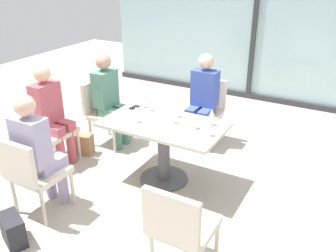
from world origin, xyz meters
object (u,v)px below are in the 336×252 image
at_px(chair_far_left, 104,109).
at_px(cell_phone_on_table, 134,107).
at_px(chair_near_window, 205,108).
at_px(person_front_left, 37,148).
at_px(chair_front_left, 32,171).
at_px(coffee_cup, 194,125).
at_px(handbag_0, 81,144).
at_px(wine_glass_5, 173,112).
at_px(wine_glass_0, 212,114).
at_px(person_far_left, 109,96).
at_px(wine_glass_6, 136,111).
at_px(person_side_end, 51,111).
at_px(wine_glass_3, 143,97).
at_px(wine_glass_1, 149,100).
at_px(dining_table_main, 164,139).
at_px(wine_glass_4, 177,106).
at_px(chair_side_end, 47,125).
at_px(wine_glass_2, 210,124).
at_px(chair_front_right, 180,225).
at_px(person_near_window, 203,96).
at_px(handbag_1, 37,167).
at_px(handbag_2, 13,230).

xyz_separation_m(chair_far_left, cell_phone_on_table, (0.67, -0.24, 0.24)).
xyz_separation_m(chair_near_window, person_front_left, (-0.80, -2.21, 0.20)).
relative_size(chair_front_left, coffee_cup, 9.67).
bearing_deg(handbag_0, wine_glass_5, -16.70).
xyz_separation_m(chair_near_window, wine_glass_0, (0.48, -0.96, 0.37)).
relative_size(person_far_left, wine_glass_6, 6.81).
xyz_separation_m(person_side_end, wine_glass_3, (0.94, 0.58, 0.16)).
bearing_deg(person_far_left, wine_glass_1, -16.76).
distance_m(chair_front_left, person_side_end, 1.05).
height_order(dining_table_main, chair_front_left, chair_front_left).
bearing_deg(wine_glass_4, wine_glass_6, -132.72).
bearing_deg(chair_side_end, wine_glass_0, 14.24).
xyz_separation_m(dining_table_main, chair_front_left, (-0.80, -1.16, -0.04)).
distance_m(person_far_left, wine_glass_3, 0.69).
relative_size(wine_glass_0, cell_phone_on_table, 1.28).
relative_size(chair_far_left, wine_glass_4, 4.70).
xyz_separation_m(wine_glass_2, wine_glass_6, (-0.83, -0.07, 0.00)).
relative_size(chair_far_left, coffee_cup, 9.67).
bearing_deg(wine_glass_1, chair_far_left, 165.23).
bearing_deg(coffee_cup, wine_glass_6, -166.06).
bearing_deg(coffee_cup, cell_phone_on_table, 167.85).
bearing_deg(chair_front_right, person_near_window, 109.99).
relative_size(dining_table_main, wine_glass_5, 7.22).
distance_m(chair_front_right, wine_glass_1, 1.82).
bearing_deg(wine_glass_6, chair_front_left, -117.59).
bearing_deg(handbag_1, chair_side_end, 131.60).
bearing_deg(chair_near_window, person_front_left, -109.99).
bearing_deg(wine_glass_2, wine_glass_0, 107.32).
xyz_separation_m(wine_glass_5, handbag_2, (-0.77, -1.61, -0.72)).
relative_size(chair_side_end, handbag_0, 2.90).
relative_size(person_side_end, handbag_2, 4.20).
xyz_separation_m(wine_glass_1, wine_glass_4, (0.37, -0.01, 0.00)).
xyz_separation_m(wine_glass_3, handbag_1, (-0.88, -0.96, -0.72)).
bearing_deg(person_front_left, person_side_end, 127.54).
bearing_deg(chair_side_end, cell_phone_on_table, 28.30).
bearing_deg(chair_far_left, wine_glass_1, -14.77).
bearing_deg(person_side_end, wine_glass_0, 15.04).
height_order(person_front_left, wine_glass_4, person_front_left).
distance_m(dining_table_main, person_side_end, 1.42).
xyz_separation_m(dining_table_main, person_near_window, (-0.00, 1.05, 0.16)).
relative_size(chair_side_end, chair_front_right, 1.00).
height_order(chair_side_end, wine_glass_6, wine_glass_6).
bearing_deg(chair_far_left, person_front_left, -75.43).
relative_size(dining_table_main, person_side_end, 1.06).
relative_size(wine_glass_0, wine_glass_6, 1.00).
bearing_deg(person_front_left, cell_phone_on_table, 77.64).
xyz_separation_m(chair_side_end, chair_near_window, (1.49, 1.46, 0.00)).
relative_size(wine_glass_2, wine_glass_5, 1.00).
bearing_deg(person_front_left, chair_near_window, 70.01).
xyz_separation_m(wine_glass_6, handbag_1, (-1.05, -0.56, -0.72)).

